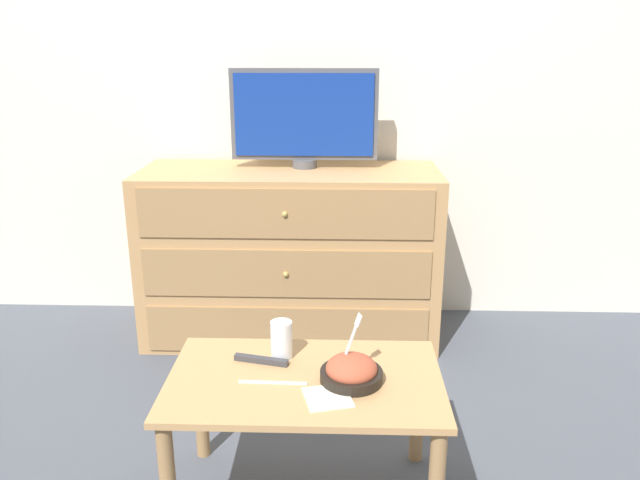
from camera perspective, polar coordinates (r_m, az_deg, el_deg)
name	(u,v)px	position (r m, az deg, el deg)	size (l,w,h in m)	color
ground_plane	(295,308)	(3.31, -2.33, -6.24)	(12.00, 12.00, 0.00)	#474C56
wall_back	(292,51)	(3.05, -2.62, 16.89)	(12.00, 0.05, 2.60)	silver
dresser	(290,255)	(2.90, -2.72, -1.34)	(1.34, 0.52, 0.80)	tan
tv	(304,116)	(2.82, -1.46, 11.24)	(0.65, 0.11, 0.44)	#515156
coffee_table	(305,399)	(1.88, -1.39, -14.32)	(0.79, 0.48, 0.42)	tan
takeout_bowl	(351,371)	(1.81, 2.89, -11.90)	(0.18, 0.18, 0.19)	black
drink_cup	(282,342)	(1.92, -3.54, -9.29)	(0.07, 0.07, 0.12)	white
napkin	(328,397)	(1.75, 0.71, -14.19)	(0.15, 0.15, 0.00)	silver
knife	(273,383)	(1.82, -4.33, -12.87)	(0.20, 0.02, 0.01)	silver
remote_control	(262,360)	(1.92, -5.32, -10.87)	(0.17, 0.06, 0.02)	#38383D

